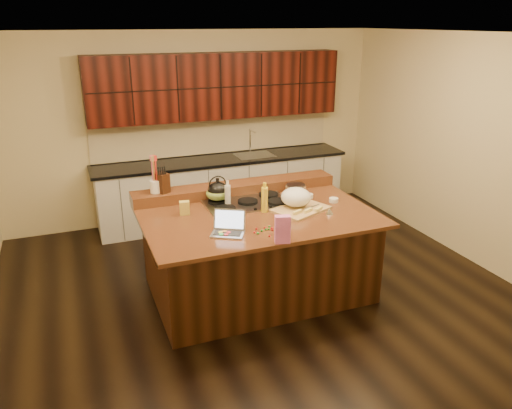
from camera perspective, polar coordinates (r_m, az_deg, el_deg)
name	(u,v)px	position (r m, az deg, el deg)	size (l,w,h in m)	color
room	(258,174)	(5.08, 0.21, 3.52)	(5.52, 5.02, 2.72)	black
island	(258,253)	(5.40, 0.19, -5.51)	(2.40, 1.60, 0.92)	black
back_ledge	(236,188)	(5.81, -2.33, 1.89)	(2.40, 0.30, 0.12)	black
cooktop	(248,203)	(5.47, -0.95, 0.22)	(0.92, 0.52, 0.05)	gray
back_counter	(221,155)	(7.29, -4.03, 5.72)	(3.70, 0.66, 2.40)	silver
kettle	(218,191)	(5.46, -4.39, 1.56)	(0.23, 0.23, 0.20)	black
green_bowl	(218,194)	(5.47, -4.38, 1.26)	(0.26, 0.26, 0.14)	olive
laptop	(228,227)	(4.73, -3.17, -2.59)	(0.38, 0.36, 0.21)	#B7B7BC
oil_bottle	(265,200)	(5.21, 0.99, 0.56)	(0.07, 0.07, 0.27)	yellow
vinegar_bottle	(228,196)	(5.35, -3.26, 0.93)	(0.06, 0.06, 0.25)	silver
wooden_tray	(297,200)	(5.33, 4.72, 0.55)	(0.67, 0.59, 0.23)	tan
ramekin_a	(334,200)	(5.60, 8.86, 0.51)	(0.10, 0.10, 0.04)	white
ramekin_b	(309,196)	(5.69, 6.05, 0.99)	(0.10, 0.10, 0.04)	white
ramekin_c	(292,196)	(5.68, 4.12, 1.01)	(0.10, 0.10, 0.04)	white
strainer_bowl	(296,190)	(5.81, 4.55, 1.69)	(0.24, 0.24, 0.09)	#996B3F
kitchen_timer	(329,211)	(5.24, 8.39, -0.73)	(0.08, 0.08, 0.07)	silver
pink_bag	(283,229)	(4.50, 3.06, -2.85)	(0.14, 0.07, 0.26)	#F071CC
candy_plate	(224,234)	(4.71, -3.62, -3.40)	(0.18, 0.18, 0.01)	white
package_box	(185,208)	(5.22, -8.17, -0.39)	(0.10, 0.07, 0.14)	gold
utensil_crock	(156,187)	(5.56, -11.41, 2.03)	(0.12, 0.12, 0.14)	white
knife_block	(162,183)	(5.56, -10.74, 2.48)	(0.11, 0.18, 0.21)	black
gumdrop_0	(265,228)	(4.83, 1.02, -2.67)	(0.02, 0.02, 0.02)	red
gumdrop_1	(269,229)	(4.80, 1.45, -2.85)	(0.02, 0.02, 0.02)	#198C26
gumdrop_2	(255,232)	(4.73, -0.16, -3.20)	(0.02, 0.02, 0.02)	red
gumdrop_3	(276,233)	(4.71, 2.30, -3.30)	(0.02, 0.02, 0.02)	#198C26
gumdrop_4	(256,229)	(4.81, 0.05, -2.79)	(0.02, 0.02, 0.02)	red
gumdrop_5	(258,233)	(4.71, 0.23, -3.30)	(0.02, 0.02, 0.02)	#198C26
gumdrop_6	(272,230)	(4.79, 1.88, -2.92)	(0.02, 0.02, 0.02)	red
gumdrop_7	(269,226)	(4.87, 1.53, -2.51)	(0.02, 0.02, 0.02)	#198C26
gumdrop_8	(269,226)	(4.88, 1.53, -2.46)	(0.02, 0.02, 0.02)	red
gumdrop_9	(262,231)	(4.76, 0.66, -3.02)	(0.02, 0.02, 0.02)	#198C26
gumdrop_10	(276,235)	(4.67, 2.27, -3.55)	(0.02, 0.02, 0.02)	red
gumdrop_11	(285,226)	(4.89, 3.37, -2.41)	(0.02, 0.02, 0.02)	#198C26
gumdrop_12	(270,236)	(4.66, 1.56, -3.61)	(0.02, 0.02, 0.02)	red
gumdrop_13	(266,229)	(4.80, 1.11, -2.86)	(0.02, 0.02, 0.02)	#198C26
gumdrop_14	(272,228)	(4.83, 1.84, -2.71)	(0.02, 0.02, 0.02)	red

